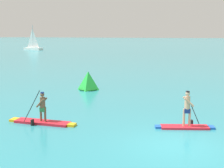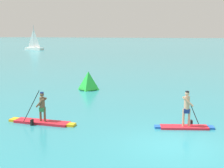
# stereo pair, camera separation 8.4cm
# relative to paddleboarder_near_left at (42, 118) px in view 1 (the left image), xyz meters

# --- Properties ---
(ground) EXTENTS (440.00, 440.00, 0.00)m
(ground) POSITION_rel_paddleboarder_near_left_xyz_m (6.62, -1.78, -0.28)
(ground) COLOR teal
(paddleboarder_near_left) EXTENTS (3.61, 0.99, 1.81)m
(paddleboarder_near_left) POSITION_rel_paddleboarder_near_left_xyz_m (0.00, 0.00, 0.00)
(paddleboarder_near_left) COLOR red
(paddleboarder_near_left) RESTS_ON ground
(paddleboarder_mid_center) EXTENTS (2.85, 1.13, 1.85)m
(paddleboarder_mid_center) POSITION_rel_paddleboarder_near_left_xyz_m (7.07, 0.76, 0.14)
(paddleboarder_mid_center) COLOR red
(paddleboarder_mid_center) RESTS_ON ground
(race_marker_buoy) EXTENTS (1.52, 1.52, 1.46)m
(race_marker_buoy) POSITION_rel_paddleboarder_near_left_xyz_m (-0.41, 9.51, 0.39)
(race_marker_buoy) COLOR green
(race_marker_buoy) RESTS_ON ground
(sailboat_left_horizon) EXTENTS (5.39, 3.03, 6.21)m
(sailboat_left_horizon) POSITION_rel_paddleboarder_near_left_xyz_m (-29.74, 59.38, 0.49)
(sailboat_left_horizon) COLOR white
(sailboat_left_horizon) RESTS_ON ground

